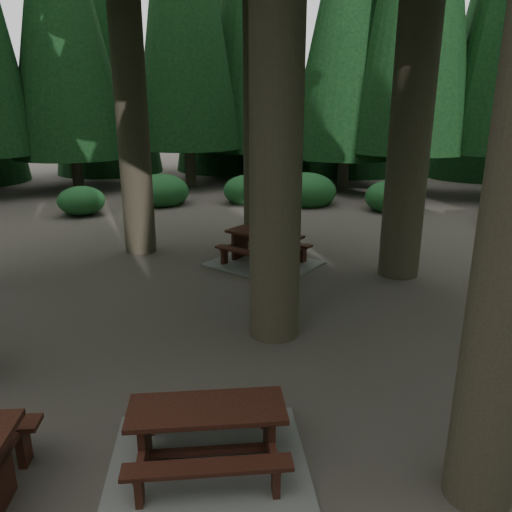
% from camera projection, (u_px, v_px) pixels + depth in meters
% --- Properties ---
extents(ground, '(80.00, 80.00, 0.00)m').
position_uv_depth(ground, '(227.00, 330.00, 8.77)').
color(ground, '#4B443D').
rests_on(ground, ground).
extents(picnic_table_a, '(2.74, 2.58, 0.73)m').
position_uv_depth(picnic_table_a, '(208.00, 445.00, 5.47)').
color(picnic_table_a, gray).
rests_on(picnic_table_a, ground).
extents(picnic_table_c, '(2.77, 2.47, 0.81)m').
position_uv_depth(picnic_table_c, '(264.00, 254.00, 12.15)').
color(picnic_table_c, gray).
rests_on(picnic_table_c, ground).
extents(shrub_ring, '(23.86, 24.64, 1.49)m').
position_uv_depth(shrub_ring, '(280.00, 299.00, 9.06)').
color(shrub_ring, '#21622E').
rests_on(shrub_ring, ground).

